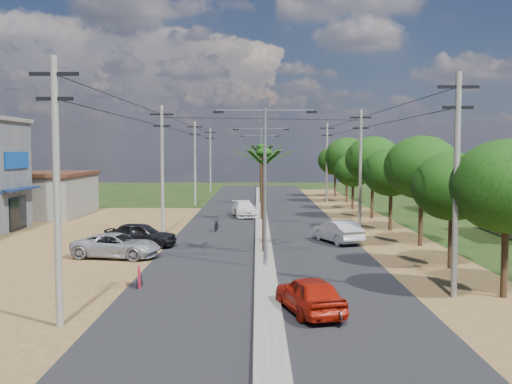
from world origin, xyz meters
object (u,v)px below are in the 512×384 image
(roadside_sign, at_px, (139,277))
(moto_rider_east, at_px, (329,311))
(car_red_near, at_px, (309,296))
(car_white_far, at_px, (244,210))
(car_parked_dark, at_px, (141,235))
(car_silver_mid, at_px, (338,232))
(car_parked_silver, at_px, (117,246))

(roadside_sign, bearing_deg, moto_rider_east, -49.33)
(roadside_sign, bearing_deg, car_red_near, -44.72)
(car_white_far, relative_size, car_parked_dark, 1.06)
(car_red_near, height_order, car_parked_dark, car_parked_dark)
(car_white_far, distance_m, moto_rider_east, 32.74)
(car_white_far, height_order, moto_rider_east, car_white_far)
(car_silver_mid, distance_m, car_parked_silver, 13.93)
(car_parked_silver, relative_size, roadside_sign, 4.58)
(moto_rider_east, bearing_deg, car_white_far, -108.26)
(car_silver_mid, xyz_separation_m, car_parked_silver, (-12.83, -5.42, -0.05))
(car_parked_dark, bearing_deg, roadside_sign, -160.49)
(car_silver_mid, bearing_deg, car_red_near, 58.31)
(car_parked_silver, xyz_separation_m, car_parked_dark, (0.58, 3.76, 0.07))
(moto_rider_east, bearing_deg, car_parked_silver, -75.17)
(car_silver_mid, height_order, roadside_sign, car_silver_mid)
(moto_rider_east, bearing_deg, roadside_sign, -60.32)
(car_red_near, xyz_separation_m, moto_rider_east, (0.55, -1.21, -0.24))
(car_red_near, xyz_separation_m, car_white_far, (-3.00, 31.34, -0.01))
(car_silver_mid, distance_m, car_white_far, 16.02)
(car_parked_silver, xyz_separation_m, moto_rider_east, (10.14, -12.37, -0.23))
(car_parked_silver, bearing_deg, moto_rider_east, -129.83)
(car_silver_mid, relative_size, car_white_far, 0.95)
(car_silver_mid, relative_size, roadside_sign, 4.18)
(car_silver_mid, xyz_separation_m, car_parked_dark, (-12.25, -1.66, 0.02))
(moto_rider_east, bearing_deg, car_parked_dark, -83.87)
(car_white_far, height_order, roadside_sign, car_white_far)
(car_red_near, height_order, roadside_sign, car_red_near)
(roadside_sign, bearing_deg, car_parked_silver, 96.98)
(car_silver_mid, height_order, car_parked_dark, car_parked_dark)
(car_silver_mid, bearing_deg, moto_rider_east, 60.78)
(car_white_far, bearing_deg, car_parked_silver, -118.00)
(car_parked_silver, distance_m, roadside_sign, 7.39)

